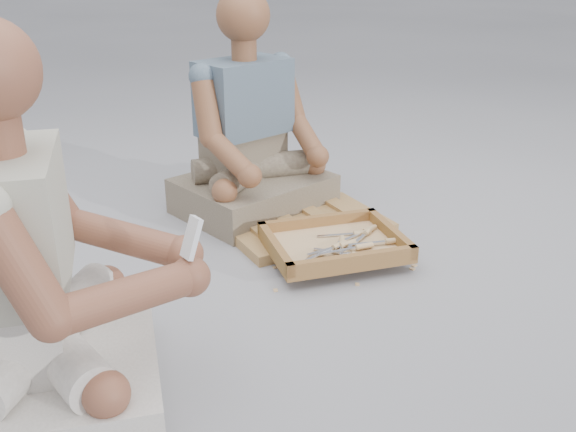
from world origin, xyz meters
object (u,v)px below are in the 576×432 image
tool_tray (334,244)px  companion (250,142)px  craftsman (43,290)px  carved_panel (305,226)px

tool_tray → companion: companion is taller
tool_tray → craftsman: size_ratio=0.57×
carved_panel → companion: 0.46m
tool_tray → craftsman: craftsman is taller
carved_panel → companion: bearing=108.2°
carved_panel → tool_tray: size_ratio=1.16×
carved_panel → tool_tray: tool_tray is taller
tool_tray → carved_panel: bearing=83.0°
tool_tray → companion: size_ratio=0.58×
craftsman → companion: (1.02, 1.01, -0.01)m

